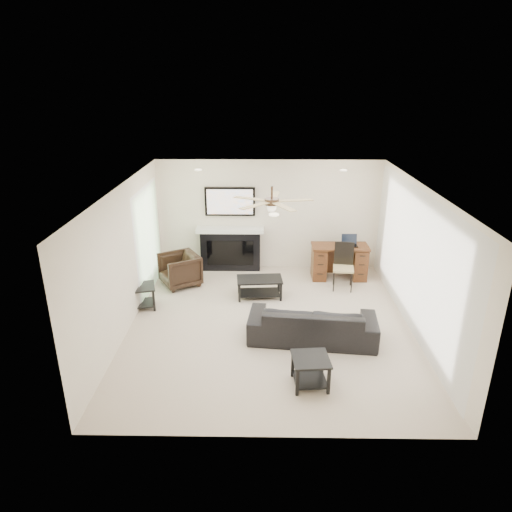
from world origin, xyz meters
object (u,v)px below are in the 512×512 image
Objects in this scene: coffee_table at (260,288)px; desk at (339,262)px; sofa at (312,323)px; armchair at (180,270)px; fireplace_unit at (230,230)px.

coffee_table is 0.74× the size of desk.
desk is (0.84, 2.57, 0.07)m from sofa.
armchair is at bearing 157.69° from coffee_table.
desk reaches higher than coffee_table.
sofa is 1.84m from coffee_table.
fireplace_unit reaches higher than sofa.
armchair is at bearing -33.46° from sofa.
sofa is at bearing -62.53° from fireplace_unit.
armchair is at bearing -139.22° from fireplace_unit.
armchair is 0.63× the size of desk.
desk reaches higher than armchair.
fireplace_unit is (-0.68, 1.43, 0.75)m from coffee_table.
armchair reaches higher than sofa.
fireplace_unit is at bearing 169.26° from desk.
sofa is at bearing -108.02° from desk.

